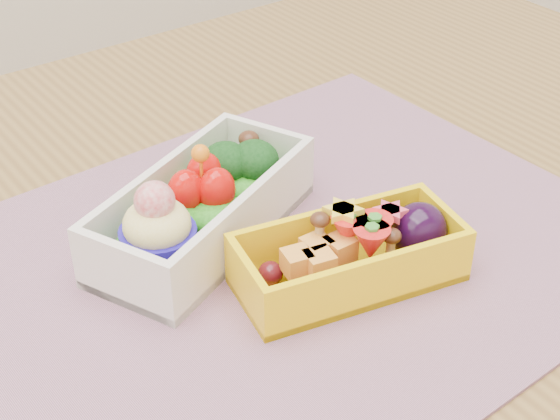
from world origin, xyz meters
TOP-DOWN VIEW (x-y plane):
  - table at (0.00, 0.00)m, footprint 1.20×0.80m
  - placemat at (0.03, -0.03)m, footprint 0.53×0.42m
  - bento_white at (0.00, 0.03)m, footprint 0.21×0.16m
  - bento_yellow at (0.06, -0.08)m, footprint 0.17×0.10m

SIDE VIEW (x-z plane):
  - table at x=0.00m, z-range 0.28..1.03m
  - placemat at x=0.03m, z-range 0.75..0.75m
  - bento_yellow at x=0.06m, z-range 0.75..0.80m
  - bento_white at x=0.00m, z-range 0.74..0.82m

